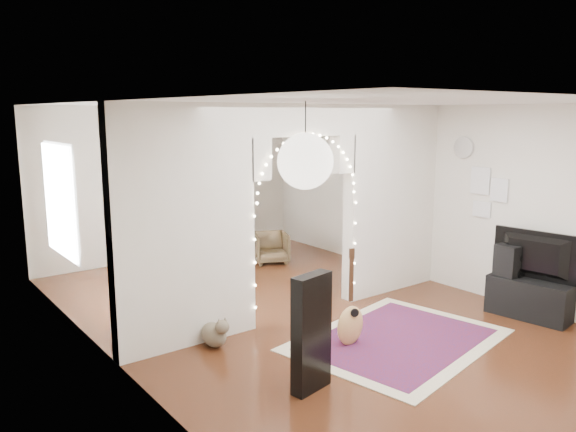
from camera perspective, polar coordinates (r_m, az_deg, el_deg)
floor at (r=7.49m, az=1.40°, el=-9.75°), size 7.50×7.50×0.00m
ceiling at (r=7.03m, az=1.50°, el=11.36°), size 5.00×7.50×0.02m
wall_back at (r=10.31m, az=-11.72°, el=3.34°), size 5.00×0.02×2.70m
wall_left at (r=5.94m, az=-17.75°, el=-2.09°), size 0.02×7.50×2.70m
wall_right at (r=8.90m, az=14.12°, el=2.14°), size 0.02×7.50×2.70m
divider_wall at (r=7.13m, az=1.45°, el=1.06°), size 5.00×0.20×2.70m
fairy_lights at (r=7.01m, az=2.12°, el=1.93°), size 1.64×0.04×1.60m
window at (r=7.62m, az=-22.19°, el=1.46°), size 0.04×1.20×1.40m
wall_clock at (r=8.45m, az=17.45°, el=6.67°), size 0.03×0.31×0.31m
picture_frames at (r=8.29m, az=19.47°, el=2.31°), size 0.02×0.50×0.70m
paper_lantern at (r=3.99m, az=1.77°, el=5.57°), size 0.40×0.40×0.40m
ceiling_fan at (r=8.69m, az=-6.90°, el=9.14°), size 1.10×1.10×0.30m
area_rug at (r=6.75m, az=11.11°, el=-12.23°), size 2.68×2.21×0.02m
guitar_case at (r=5.35m, az=2.39°, el=-11.78°), size 0.45×0.22×1.13m
acoustic_guitar at (r=6.40m, az=6.38°, el=-9.46°), size 0.40×0.25×0.95m
tabby_cat at (r=6.46m, az=-7.45°, el=-11.76°), size 0.29×0.58×0.38m
floor_speaker at (r=7.94m, az=21.63°, el=-5.91°), size 0.37×0.34×0.91m
media_console at (r=7.87m, az=23.28°, el=-7.71°), size 0.54×1.05×0.50m
tv at (r=7.72m, az=23.58°, el=-3.76°), size 0.29×1.08×0.62m
bookcase at (r=10.27m, az=-7.68°, el=-0.41°), size 1.34×0.61×1.34m
dining_table at (r=9.99m, az=-9.73°, el=-0.70°), size 1.29×0.95×0.76m
flower_vase at (r=9.96m, az=-9.76°, el=0.25°), size 0.20×0.20×0.19m
dining_chair_left at (r=8.76m, az=-13.07°, el=-5.29°), size 0.71×0.72×0.51m
dining_chair_right at (r=9.82m, az=-1.76°, el=-3.22°), size 0.76×0.77×0.54m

